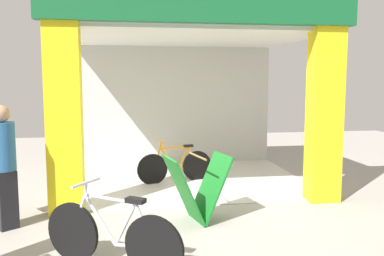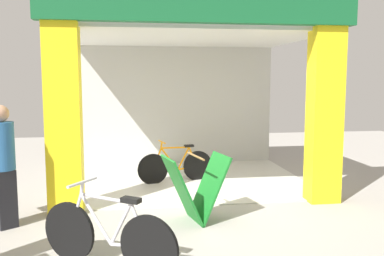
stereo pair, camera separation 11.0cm
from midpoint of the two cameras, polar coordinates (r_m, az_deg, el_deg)
name	(u,v)px [view 1 (the left image)]	position (r m, az deg, el deg)	size (l,w,h in m)	color
ground_plane	(201,206)	(6.67, 0.72, -10.73)	(17.16, 17.16, 0.00)	#9E9991
shop_facade	(185,87)	(8.03, -1.31, 5.70)	(4.78, 3.80, 3.50)	beige
bicycle_inside_0	(175,166)	(8.08, -2.69, -5.22)	(1.48, 0.44, 0.83)	black
bicycle_parked_0	(112,236)	(4.57, -11.70, -14.35)	(1.43, 0.96, 0.92)	black
sandwich_board_sign	(197,188)	(5.89, 0.21, -8.32)	(0.97, 0.77, 0.96)	#197226
pedestrian_1	(3,165)	(6.13, -25.06, -4.69)	(0.54, 0.62, 1.66)	black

